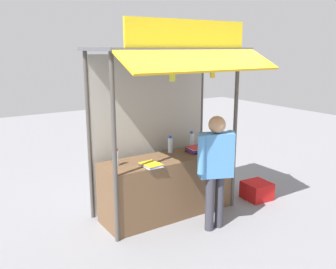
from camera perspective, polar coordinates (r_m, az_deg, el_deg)
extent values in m
plane|color=gray|center=(5.83, 0.00, -12.08)|extent=(20.00, 20.00, 0.00)
cube|color=brown|center=(5.65, 0.00, -7.93)|extent=(2.05, 0.67, 0.90)
cylinder|color=#4C4742|center=(4.65, -8.31, -2.67)|extent=(0.06, 0.06, 2.46)
cylinder|color=#4C4742|center=(5.79, 10.34, 0.43)|extent=(0.06, 0.06, 2.46)
cylinder|color=#4C4742|center=(5.41, -12.15, -0.57)|extent=(0.06, 0.06, 2.46)
cylinder|color=#4C4742|center=(6.41, 5.14, 1.85)|extent=(0.06, 0.06, 2.46)
cube|color=#B7B2A8|center=(5.85, -2.76, 0.51)|extent=(2.01, 0.04, 2.41)
cube|color=#3F3F44|center=(5.26, 0.07, 13.12)|extent=(2.25, 1.05, 0.04)
cube|color=gold|center=(4.64, 5.44, 11.35)|extent=(2.21, 0.51, 0.26)
cube|color=yellow|center=(4.88, 3.25, 15.37)|extent=(1.85, 0.04, 0.35)
cylinder|color=#59544C|center=(4.91, 2.85, 11.92)|extent=(1.95, 0.02, 0.02)
cylinder|color=silver|center=(5.14, -8.01, -3.67)|extent=(0.07, 0.07, 0.21)
cylinder|color=red|center=(5.11, -8.06, -2.37)|extent=(0.04, 0.04, 0.03)
cylinder|color=silver|center=(6.00, 3.67, -0.94)|extent=(0.08, 0.08, 0.24)
cylinder|color=blue|center=(5.97, 3.69, 0.35)|extent=(0.05, 0.05, 0.03)
cylinder|color=silver|center=(5.71, 0.35, -1.68)|extent=(0.08, 0.08, 0.24)
cylinder|color=blue|center=(5.68, 0.35, -0.37)|extent=(0.05, 0.05, 0.03)
cube|color=black|center=(5.78, 4.13, -2.71)|extent=(0.21, 0.27, 0.01)
cube|color=purple|center=(5.78, 4.06, -2.61)|extent=(0.21, 0.27, 0.01)
cube|color=black|center=(5.78, 4.14, -2.50)|extent=(0.20, 0.26, 0.01)
cube|color=purple|center=(5.77, 4.13, -2.41)|extent=(0.20, 0.26, 0.01)
cube|color=purple|center=(5.78, 4.20, -2.28)|extent=(0.20, 0.26, 0.01)
cube|color=black|center=(5.76, 4.17, -2.23)|extent=(0.19, 0.25, 0.01)
cube|color=white|center=(5.76, 4.16, -2.13)|extent=(0.21, 0.27, 0.01)
cube|color=red|center=(5.77, 4.14, -2.02)|extent=(0.19, 0.26, 0.01)
cube|color=blue|center=(5.76, 7.85, -2.87)|extent=(0.18, 0.27, 0.01)
cube|color=black|center=(5.76, 7.84, -2.77)|extent=(0.20, 0.27, 0.01)
cube|color=white|center=(5.77, 7.84, -2.65)|extent=(0.21, 0.28, 0.01)
cube|color=purple|center=(5.76, 7.84, -2.60)|extent=(0.20, 0.28, 0.01)
cube|color=white|center=(5.76, 7.70, -2.51)|extent=(0.20, 0.28, 0.01)
cube|color=yellow|center=(5.75, 7.87, -2.42)|extent=(0.20, 0.28, 0.01)
cube|color=red|center=(5.76, 7.82, -2.29)|extent=(0.18, 0.26, 0.01)
cube|color=blue|center=(5.74, 7.85, -2.26)|extent=(0.20, 0.28, 0.01)
cube|color=yellow|center=(5.74, 7.79, -2.17)|extent=(0.18, 0.27, 0.01)
cube|color=white|center=(5.11, -2.56, -4.87)|extent=(0.25, 0.30, 0.01)
cube|color=white|center=(5.10, -2.64, -4.80)|extent=(0.25, 0.31, 0.01)
cube|color=blue|center=(5.10, -2.64, -4.69)|extent=(0.25, 0.31, 0.01)
cube|color=yellow|center=(5.09, -2.66, -4.57)|extent=(0.26, 0.31, 0.01)
cylinder|color=#332D23|center=(5.20, 6.99, 11.00)|extent=(0.01, 0.01, 0.14)
cylinder|color=olive|center=(5.20, 6.96, 10.02)|extent=(0.04, 0.04, 0.04)
ellipsoid|color=yellow|center=(5.22, 7.04, 9.27)|extent=(0.04, 0.06, 0.13)
ellipsoid|color=yellow|center=(5.23, 6.88, 9.30)|extent=(0.07, 0.05, 0.13)
ellipsoid|color=yellow|center=(5.21, 6.72, 9.29)|extent=(0.06, 0.06, 0.13)
ellipsoid|color=yellow|center=(5.19, 6.88, 9.26)|extent=(0.05, 0.06, 0.13)
ellipsoid|color=yellow|center=(5.20, 7.14, 9.28)|extent=(0.08, 0.05, 0.13)
cylinder|color=#332D23|center=(4.79, 0.63, 11.10)|extent=(0.01, 0.01, 0.10)
cylinder|color=olive|center=(4.79, 0.63, 10.24)|extent=(0.04, 0.04, 0.04)
ellipsoid|color=yellow|center=(4.81, 0.84, 9.17)|extent=(0.04, 0.08, 0.17)
ellipsoid|color=yellow|center=(4.82, 0.57, 9.19)|extent=(0.08, 0.05, 0.17)
ellipsoid|color=yellow|center=(4.81, 0.43, 9.17)|extent=(0.07, 0.05, 0.17)
ellipsoid|color=yellow|center=(4.78, 0.36, 9.18)|extent=(0.04, 0.09, 0.17)
ellipsoid|color=yellow|center=(4.77, 0.61, 9.15)|extent=(0.07, 0.06, 0.17)
ellipsoid|color=yellow|center=(4.79, 0.91, 9.17)|extent=(0.08, 0.06, 0.17)
cylinder|color=#383842|center=(5.22, 6.49, -10.68)|extent=(0.12, 0.12, 0.78)
cylinder|color=#383842|center=(5.32, 7.99, -10.22)|extent=(0.12, 0.12, 0.78)
cube|color=#4C8CCC|center=(5.03, 7.48, -3.18)|extent=(0.50, 0.36, 0.61)
cylinder|color=#4C8CCC|center=(4.86, 5.19, -3.16)|extent=(0.10, 0.10, 0.52)
cylinder|color=#4C8CCC|center=(5.19, 9.65, -2.23)|extent=(0.10, 0.10, 0.52)
sphere|color=tan|center=(4.93, 7.62, 1.54)|extent=(0.23, 0.23, 0.23)
cube|color=red|center=(6.46, 13.63, -8.45)|extent=(0.45, 0.45, 0.29)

